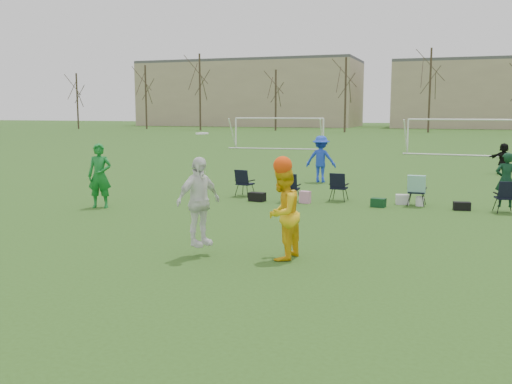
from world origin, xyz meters
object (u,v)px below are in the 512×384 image
at_px(fielder_blue, 321,159).
at_px(fielder_black, 504,159).
at_px(fielder_green_near, 100,176).
at_px(goal_mid, 461,126).
at_px(center_contest, 247,207).
at_px(goal_left, 279,124).

relative_size(fielder_blue, fielder_black, 1.32).
bearing_deg(fielder_green_near, goal_mid, 51.44).
bearing_deg(fielder_blue, center_contest, 95.34).
bearing_deg(center_contest, fielder_black, 71.73).
bearing_deg(fielder_green_near, fielder_black, 31.77).
xyz_separation_m(fielder_green_near, center_contest, (6.53, -4.27, 0.05)).
height_order(center_contest, goal_mid, center_contest).
height_order(fielder_green_near, fielder_blue, fielder_green_near).
height_order(fielder_blue, fielder_black, fielder_blue).
xyz_separation_m(fielder_green_near, goal_mid, (10.85, 27.49, 0.91)).
distance_m(fielder_blue, goal_left, 22.49).
bearing_deg(goal_mid, fielder_green_near, -107.53).
bearing_deg(fielder_green_near, center_contest, -50.23).
xyz_separation_m(center_contest, goal_left, (-9.68, 33.76, 0.85)).
xyz_separation_m(fielder_blue, goal_left, (-8.29, 20.88, 0.93)).
distance_m(fielder_blue, fielder_black, 9.66).
xyz_separation_m(fielder_blue, goal_mid, (5.71, 18.88, 0.93)).
height_order(fielder_green_near, center_contest, center_contest).
relative_size(fielder_green_near, center_contest, 0.78).
xyz_separation_m(fielder_blue, center_contest, (1.39, -12.88, 0.08)).
bearing_deg(fielder_green_near, goal_left, 79.08).
bearing_deg(fielder_blue, goal_mid, -107.68).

